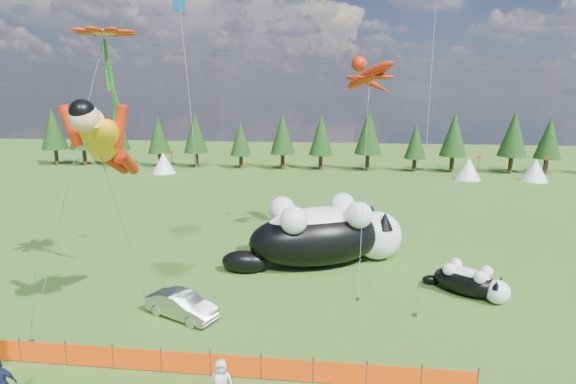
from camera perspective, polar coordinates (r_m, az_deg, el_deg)
The scene contains 13 objects.
ground at distance 21.93m, azimuth -10.09°, elevation -17.34°, with size 160.00×160.00×0.00m, color #153A0A.
safety_fence at distance 19.25m, azimuth -12.85°, elevation -20.36°, with size 22.06×0.06×1.10m.
tree_line at distance 63.78m, azimuth 1.34°, elevation 6.43°, with size 90.00×4.00×8.00m, color black, non-canonical shape.
festival_tents at distance 59.14m, azimuth 11.56°, elevation 3.14°, with size 50.00×3.20×2.80m, color white, non-canonical shape.
cat_large at distance 28.85m, azimuth 4.78°, elevation -5.25°, with size 11.41×7.27×4.31m.
cat_small at distance 26.77m, azimuth 22.08°, elevation -10.44°, with size 4.18×3.41×1.72m.
car at distance 23.34m, azimuth -13.32°, elevation -13.81°, with size 1.32×3.79×1.25m, color #A7A8AC.
spectator_c at distance 19.75m, azimuth -32.75°, elevation -19.84°, with size 1.09×0.56×1.85m, color #16223C.
spectator_e at distance 17.30m, azimuth -8.48°, elevation -22.84°, with size 0.86×0.56×1.76m, color silver.
superhero_kite at distance 20.54m, azimuth -22.33°, elevation 5.94°, with size 5.86×5.96×10.97m.
gecko_kite at distance 32.30m, azimuth 10.26°, elevation 14.32°, with size 6.76×13.53×15.38m.
flower_kite at distance 24.67m, azimuth -22.30°, elevation 17.88°, with size 4.04×7.28×14.63m.
diamond_kite_a at distance 24.87m, azimuth -13.47°, elevation 20.95°, with size 2.68×4.03×16.16m.
Camera 1 is at (5.78, -18.14, 10.88)m, focal length 28.00 mm.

